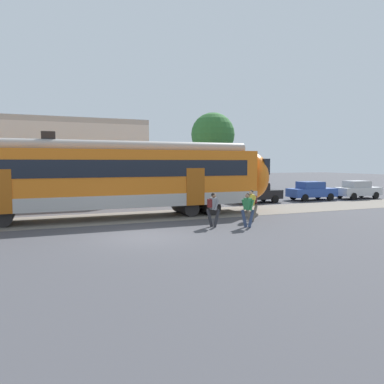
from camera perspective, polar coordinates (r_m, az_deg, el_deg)
The scene contains 9 objects.
ground_plane at distance 15.93m, azimuth -7.55°, elevation -6.79°, with size 160.00×160.00×0.00m, color #424247.
pedestrian_grey at distance 18.04m, azimuth 3.19°, elevation -2.25°, with size 0.64×0.53×1.67m.
pedestrian_green at distance 18.08m, azimuth 8.48°, elevation -2.36°, with size 0.67×0.54×1.67m.
pedestrian_yellow at distance 20.11m, azimuth 9.10°, elevation -1.60°, with size 0.61×0.61×1.67m.
parked_car_black at distance 29.36m, azimuth 9.65°, elevation -0.10°, with size 4.05×1.85×1.54m.
parked_car_blue at distance 32.46m, azimuth 17.75°, elevation 0.18°, with size 4.07×1.89×1.54m.
parked_car_silver at distance 35.28m, azimuth 23.90°, elevation 0.34°, with size 4.01×1.78×1.54m.
background_building at distance 30.98m, azimuth -26.85°, elevation 4.20°, with size 20.87×5.00×9.20m.
street_tree_right at distance 36.10m, azimuth 3.19°, elevation 8.71°, with size 4.15×4.15×7.85m.
Camera 1 is at (-3.90, -15.13, 3.11)m, focal length 35.00 mm.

